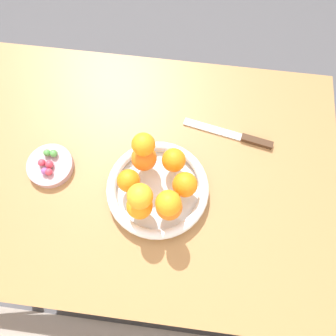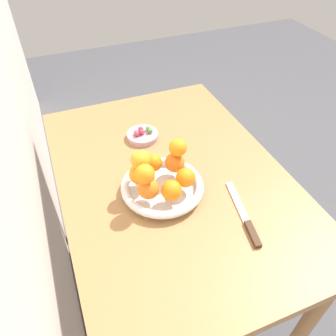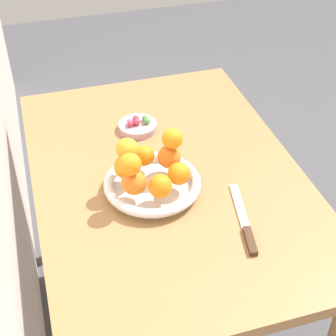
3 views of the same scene
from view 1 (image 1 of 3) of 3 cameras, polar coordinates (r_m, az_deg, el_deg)
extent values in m
plane|color=#4C4C51|center=(1.62, -2.93, -9.80)|extent=(6.00, 6.00, 0.00)
cube|color=#9E7042|center=(0.92, -5.05, -0.39)|extent=(1.10, 0.76, 0.04)
cylinder|color=#9E7042|center=(1.43, 18.15, 3.74)|extent=(0.05, 0.05, 0.70)
cylinder|color=#9E7042|center=(1.51, -20.57, 7.90)|extent=(0.05, 0.05, 0.70)
cylinder|color=#9E7042|center=(1.28, 18.00, -22.81)|extent=(0.05, 0.05, 0.70)
cylinder|color=silver|center=(0.87, -1.79, -3.94)|extent=(0.22, 0.22, 0.01)
torus|color=silver|center=(0.85, -1.82, -3.53)|extent=(0.27, 0.27, 0.03)
cylinder|color=#B28C99|center=(0.95, -19.80, 0.38)|extent=(0.12, 0.12, 0.02)
sphere|color=orange|center=(0.80, -4.98, -6.62)|extent=(0.06, 0.06, 0.06)
sphere|color=orange|center=(0.79, 0.19, -6.78)|extent=(0.07, 0.07, 0.07)
sphere|color=orange|center=(0.81, 2.98, -2.89)|extent=(0.06, 0.06, 0.06)
sphere|color=orange|center=(0.83, 1.00, 1.39)|extent=(0.06, 0.06, 0.06)
sphere|color=orange|center=(0.84, -4.15, 2.03)|extent=(0.07, 0.07, 0.07)
sphere|color=orange|center=(0.82, -6.88, -2.20)|extent=(0.06, 0.06, 0.06)
sphere|color=orange|center=(0.78, -4.31, 4.10)|extent=(0.06, 0.06, 0.06)
sphere|color=orange|center=(0.74, -4.91, -4.92)|extent=(0.06, 0.06, 0.06)
sphere|color=orange|center=(0.73, 0.06, -6.12)|extent=(0.06, 0.06, 0.06)
sphere|color=#C6384C|center=(0.93, -19.96, 0.63)|extent=(0.02, 0.02, 0.02)
sphere|color=#4C9947|center=(0.94, -19.34, 2.27)|extent=(0.02, 0.02, 0.02)
sphere|color=#C6384C|center=(0.92, -20.06, -0.63)|extent=(0.02, 0.02, 0.02)
sphere|color=#4C9947|center=(0.94, -20.38, 2.26)|extent=(0.02, 0.02, 0.02)
sphere|color=#C6384C|center=(0.94, -21.13, 0.87)|extent=(0.02, 0.02, 0.02)
sphere|color=#8C4C99|center=(0.92, -20.66, -0.50)|extent=(0.02, 0.02, 0.02)
cube|color=#3F2819|center=(0.96, 15.22, 4.50)|extent=(0.09, 0.04, 0.01)
cube|color=silver|center=(0.96, 7.74, 6.70)|extent=(0.17, 0.05, 0.01)
camera|label=2|loc=(0.64, 87.83, -7.97)|focal=35.00mm
camera|label=3|loc=(0.98, 98.50, -4.36)|focal=55.00mm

